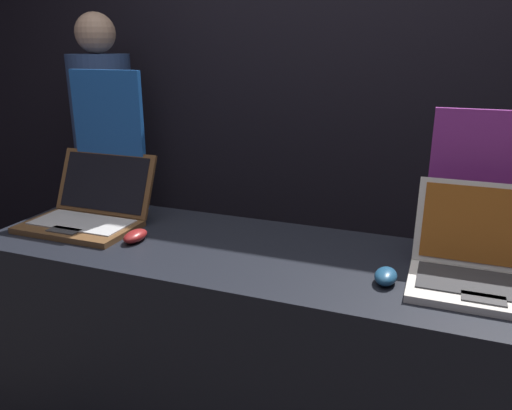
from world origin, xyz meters
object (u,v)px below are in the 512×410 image
Objects in this scene: promo_stand_front at (110,146)px; promo_stand_back at (486,187)px; mouse_back at (386,276)px; laptop_front at (89,209)px; mouse_front at (135,236)px; person_bystander at (108,170)px; laptop_back at (483,264)px.

promo_stand_front is 1.29m from promo_stand_back.
promo_stand_front is 5.53× the size of mouse_back.
promo_stand_back is (1.28, 0.07, -0.05)m from promo_stand_front.
mouse_front is (0.25, -0.08, -0.04)m from laptop_front.
person_bystander is at bearing 149.67° from mouse_back.
mouse_back is at bearing -30.33° from person_bystander.
promo_stand_front is 1.21× the size of promo_stand_back.
promo_stand_back reaches higher than mouse_back.
promo_stand_front reaches higher than promo_stand_back.
mouse_back is at bearing -160.86° from laptop_back.
mouse_front is 0.80m from mouse_back.
laptop_back is at bearing 19.14° from mouse_back.
mouse_front is at bearing -176.33° from laptop_back.
laptop_front is 1.07× the size of laptop_back.
laptop_front is 1.05m from mouse_back.
mouse_front is 0.20× the size of promo_stand_front.
person_bystander is at bearing 123.60° from laptop_front.
promo_stand_back is at bearing -18.62° from person_bystander.
mouse_front is at bearing -48.98° from person_bystander.
laptop_front is 0.26m from mouse_front.
laptop_back is 0.84× the size of promo_stand_back.
promo_stand_front reaches higher than mouse_front.
mouse_back is (0.80, -0.02, 0.00)m from mouse_front.
laptop_front is at bearing 179.20° from laptop_back.
promo_stand_back is at bearing 90.00° from laptop_back.
laptop_back reaches higher than mouse_front.
person_bystander is (-0.56, 0.84, -0.10)m from laptop_front.
laptop_back is 0.28m from promo_stand_back.
person_bystander is (-0.80, 0.92, -0.06)m from mouse_front.
mouse_back is at bearing -126.97° from promo_stand_back.
laptop_back reaches higher than laptop_front.
mouse_front is 1.09× the size of mouse_back.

